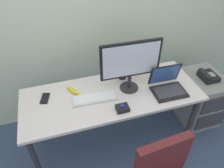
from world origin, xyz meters
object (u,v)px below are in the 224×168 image
(trackball_mouse, at_px, (122,108))
(banana, at_px, (74,91))
(desk_phone, at_px, (208,76))
(monitor_main, at_px, (131,62))
(file_cabinet, at_px, (200,98))
(cell_phone, at_px, (45,98))
(coffee_mug, at_px, (122,73))
(keyboard, at_px, (95,98))
(laptop, at_px, (167,85))

(trackball_mouse, xyz_separation_m, banana, (-0.37, 0.35, -0.00))
(desk_phone, distance_m, monitor_main, 1.01)
(file_cabinet, distance_m, cell_phone, 1.79)
(desk_phone, bearing_deg, cell_phone, 177.44)
(banana, bearing_deg, trackball_mouse, -43.72)
(file_cabinet, height_order, desk_phone, desk_phone)
(desk_phone, xyz_separation_m, banana, (-1.46, 0.09, 0.09))
(trackball_mouse, distance_m, coffee_mug, 0.46)
(monitor_main, distance_m, cell_phone, 0.85)
(monitor_main, height_order, keyboard, monitor_main)
(keyboard, height_order, cell_phone, keyboard)
(monitor_main, relative_size, keyboard, 1.35)
(monitor_main, bearing_deg, trackball_mouse, -121.88)
(laptop, relative_size, banana, 1.67)
(coffee_mug, height_order, banana, coffee_mug)
(desk_phone, xyz_separation_m, keyboard, (-1.29, -0.07, 0.09))
(monitor_main, xyz_separation_m, cell_phone, (-0.79, 0.09, -0.30))
(coffee_mug, bearing_deg, file_cabinet, -8.81)
(monitor_main, bearing_deg, coffee_mug, 92.58)
(coffee_mug, bearing_deg, laptop, -41.11)
(monitor_main, height_order, laptop, monitor_main)
(desk_phone, relative_size, laptop, 0.63)
(laptop, bearing_deg, keyboard, 173.92)
(desk_phone, xyz_separation_m, laptop, (-0.60, -0.14, 0.13))
(keyboard, relative_size, trackball_mouse, 3.79)
(cell_phone, relative_size, banana, 0.75)
(file_cabinet, height_order, trackball_mouse, trackball_mouse)
(monitor_main, distance_m, keyboard, 0.46)
(trackball_mouse, distance_m, cell_phone, 0.72)
(banana, bearing_deg, laptop, -14.54)
(file_cabinet, distance_m, keyboard, 1.37)
(file_cabinet, distance_m, trackball_mouse, 1.22)
(monitor_main, xyz_separation_m, coffee_mug, (-0.01, 0.17, -0.25))
(file_cabinet, relative_size, cell_phone, 4.40)
(file_cabinet, bearing_deg, desk_phone, -116.78)
(desk_phone, relative_size, cell_phone, 1.41)
(file_cabinet, height_order, keyboard, keyboard)
(laptop, bearing_deg, trackball_mouse, -165.78)
(trackball_mouse, relative_size, coffee_mug, 0.99)
(trackball_mouse, bearing_deg, desk_phone, 13.63)
(keyboard, height_order, trackball_mouse, trackball_mouse)
(desk_phone, relative_size, monitor_main, 0.36)
(keyboard, xyz_separation_m, banana, (-0.17, 0.15, 0.01))
(coffee_mug, distance_m, banana, 0.52)
(desk_phone, xyz_separation_m, trackball_mouse, (-1.09, -0.27, 0.10))
(monitor_main, xyz_separation_m, laptop, (0.34, -0.13, -0.25))
(monitor_main, relative_size, banana, 2.95)
(monitor_main, bearing_deg, laptop, -20.71)
(desk_phone, distance_m, coffee_mug, 0.97)
(file_cabinet, distance_m, monitor_main, 1.19)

